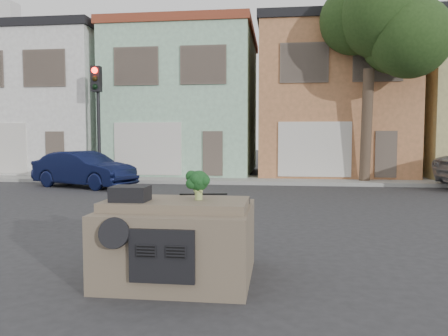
# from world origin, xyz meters

# --- Properties ---
(ground_plane) EXTENTS (120.00, 120.00, 0.00)m
(ground_plane) POSITION_xyz_m (0.00, 0.00, 0.00)
(ground_plane) COLOR #303033
(ground_plane) RESTS_ON ground
(sidewalk) EXTENTS (40.00, 3.00, 0.15)m
(sidewalk) POSITION_xyz_m (0.00, 10.50, 0.07)
(sidewalk) COLOR gray
(sidewalk) RESTS_ON ground
(townhouse_white) EXTENTS (7.20, 8.20, 7.55)m
(townhouse_white) POSITION_xyz_m (-11.00, 14.50, 3.77)
(townhouse_white) COLOR silver
(townhouse_white) RESTS_ON ground
(townhouse_mint) EXTENTS (7.20, 8.20, 7.55)m
(townhouse_mint) POSITION_xyz_m (-3.50, 14.50, 3.77)
(townhouse_mint) COLOR #9ECDAB
(townhouse_mint) RESTS_ON ground
(townhouse_tan) EXTENTS (7.20, 8.20, 7.55)m
(townhouse_tan) POSITION_xyz_m (4.00, 14.50, 3.77)
(townhouse_tan) COLOR #B6754A
(townhouse_tan) RESTS_ON ground
(navy_sedan) EXTENTS (4.57, 2.89, 1.42)m
(navy_sedan) POSITION_xyz_m (-6.24, 7.46, 0.00)
(navy_sedan) COLOR #0D1336
(navy_sedan) RESTS_ON ground
(traffic_signal) EXTENTS (0.40, 0.40, 5.10)m
(traffic_signal) POSITION_xyz_m (-6.50, 9.50, 2.55)
(traffic_signal) COLOR black
(traffic_signal) RESTS_ON ground
(tree_near) EXTENTS (4.40, 4.00, 8.50)m
(tree_near) POSITION_xyz_m (5.00, 9.80, 4.25)
(tree_near) COLOR #243D17
(tree_near) RESTS_ON ground
(car_dashboard) EXTENTS (2.00, 1.80, 1.12)m
(car_dashboard) POSITION_xyz_m (0.00, -3.00, 0.56)
(car_dashboard) COLOR brown
(car_dashboard) RESTS_ON ground
(instrument_hump) EXTENTS (0.48, 0.38, 0.20)m
(instrument_hump) POSITION_xyz_m (-0.58, -3.35, 1.22)
(instrument_hump) COLOR black
(instrument_hump) RESTS_ON car_dashboard
(wiper_arm) EXTENTS (0.69, 0.15, 0.02)m
(wiper_arm) POSITION_xyz_m (0.28, -2.62, 1.13)
(wiper_arm) COLOR black
(wiper_arm) RESTS_ON car_dashboard
(broccoli) EXTENTS (0.42, 0.42, 0.41)m
(broccoli) POSITION_xyz_m (0.30, -3.12, 1.32)
(broccoli) COLOR #123716
(broccoli) RESTS_ON car_dashboard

